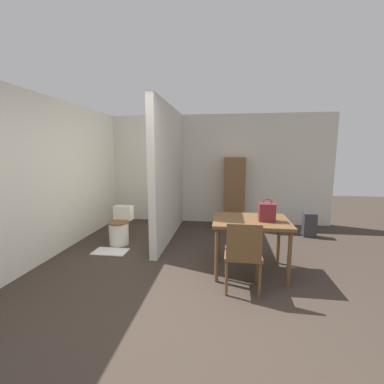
# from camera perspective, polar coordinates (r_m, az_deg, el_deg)

# --- Properties ---
(ground_plane) EXTENTS (16.00, 16.00, 0.00)m
(ground_plane) POSITION_cam_1_polar(r_m,az_deg,el_deg) (2.89, -2.53, -25.96)
(ground_plane) COLOR #382D26
(wall_back) EXTENTS (5.56, 0.12, 2.50)m
(wall_back) POSITION_cam_1_polar(r_m,az_deg,el_deg) (6.06, 3.58, 5.04)
(wall_back) COLOR beige
(wall_back) RESTS_ON ground_plane
(wall_left) EXTENTS (0.12, 4.64, 2.50)m
(wall_left) POSITION_cam_1_polar(r_m,az_deg,el_deg) (5.01, -26.01, 3.38)
(wall_left) COLOR beige
(wall_left) RESTS_ON ground_plane
(partition_wall) EXTENTS (0.12, 2.36, 2.50)m
(partition_wall) POSITION_cam_1_polar(r_m,az_deg,el_deg) (4.93, -5.12, 4.16)
(partition_wall) COLOR beige
(partition_wall) RESTS_ON ground_plane
(dining_table) EXTENTS (1.01, 0.79, 0.75)m
(dining_table) POSITION_cam_1_polar(r_m,az_deg,el_deg) (3.59, 12.91, -7.32)
(dining_table) COLOR brown
(dining_table) RESTS_ON ground_plane
(wooden_chair) EXTENTS (0.44, 0.44, 0.87)m
(wooden_chair) POSITION_cam_1_polar(r_m,az_deg,el_deg) (3.14, 11.30, -13.16)
(wooden_chair) COLOR brown
(wooden_chair) RESTS_ON ground_plane
(toilet) EXTENTS (0.37, 0.51, 0.66)m
(toilet) POSITION_cam_1_polar(r_m,az_deg,el_deg) (4.89, -15.70, -7.70)
(toilet) COLOR silver
(toilet) RESTS_ON ground_plane
(handbag) EXTENTS (0.21, 0.14, 0.30)m
(handbag) POSITION_cam_1_polar(r_m,az_deg,el_deg) (3.51, 16.31, -4.30)
(handbag) COLOR maroon
(handbag) RESTS_ON dining_table
(wooden_cabinet) EXTENTS (0.46, 0.46, 1.55)m
(wooden_cabinet) POSITION_cam_1_polar(r_m,az_deg,el_deg) (5.81, 9.31, 0.03)
(wooden_cabinet) COLOR brown
(wooden_cabinet) RESTS_ON ground_plane
(bath_mat) EXTENTS (0.56, 0.33, 0.01)m
(bath_mat) POSITION_cam_1_polar(r_m,az_deg,el_deg) (4.61, -17.68, -12.48)
(bath_mat) COLOR silver
(bath_mat) RESTS_ON ground_plane
(space_heater) EXTENTS (0.24, 0.17, 0.47)m
(space_heater) POSITION_cam_1_polar(r_m,az_deg,el_deg) (5.59, 24.63, -6.65)
(space_heater) COLOR #2D2D33
(space_heater) RESTS_ON ground_plane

